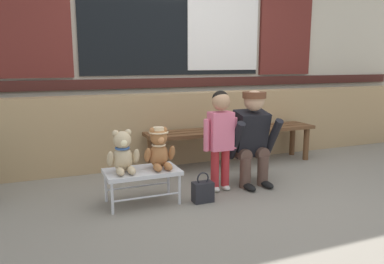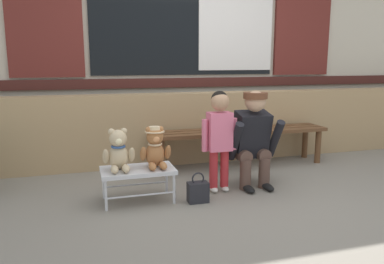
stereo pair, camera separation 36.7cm
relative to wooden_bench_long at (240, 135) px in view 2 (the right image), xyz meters
name	(u,v)px [view 2 (the right image)]	position (x,y,z in m)	size (l,w,h in m)	color
ground_plane	(241,200)	(-0.44, -1.06, -0.37)	(60.00, 60.00, 0.00)	gray
brick_low_wall	(195,127)	(-0.44, 0.37, 0.05)	(7.79, 0.25, 0.85)	tan
shop_facade	(184,20)	(-0.44, 0.88, 1.37)	(7.95, 0.26, 3.47)	beige
wooden_bench_long	(240,135)	(0.00, 0.00, 0.00)	(2.10, 0.40, 0.44)	brown
small_display_bench	(138,172)	(-1.32, -0.81, -0.11)	(0.64, 0.36, 0.30)	silver
teddy_bear_plain	(119,151)	(-1.48, -0.81, 0.09)	(0.28, 0.26, 0.36)	#CCB289
teddy_bear_with_hat	(155,148)	(-1.16, -0.81, 0.10)	(0.28, 0.27, 0.36)	#A86B3D
child_standing	(219,130)	(-0.55, -0.76, 0.22)	(0.35, 0.18, 0.96)	#B7282D
adult_crouching	(253,139)	(-0.17, -0.71, 0.11)	(0.50, 0.49, 0.95)	brown
handbag_on_ground	(198,192)	(-0.82, -0.99, -0.28)	(0.18, 0.11, 0.27)	#232328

